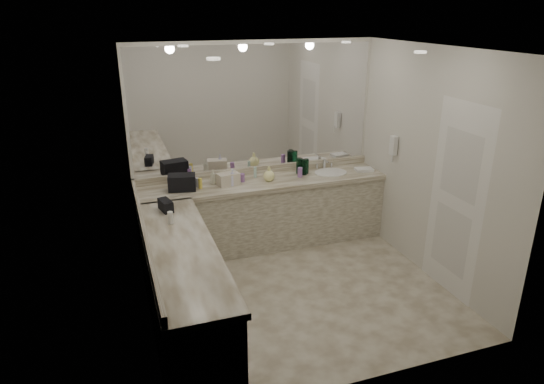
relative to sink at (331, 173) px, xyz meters
name	(u,v)px	position (x,y,z in m)	size (l,w,h in m)	color
floor	(297,290)	(-0.95, -1.20, -0.90)	(3.20, 3.20, 0.00)	beige
ceiling	(302,49)	(-0.95, -1.20, 1.71)	(3.20, 3.20, 0.00)	white
wall_back	(256,144)	(-0.95, 0.30, 0.41)	(3.20, 0.02, 2.60)	silver
wall_left	(139,199)	(-2.55, -1.20, 0.41)	(0.02, 3.00, 2.60)	silver
wall_right	(431,165)	(0.65, -1.20, 0.41)	(0.02, 3.00, 2.60)	silver
vanity_back_base	(263,215)	(-0.95, 0.00, -0.48)	(3.20, 0.60, 0.84)	beige
vanity_back_top	(263,183)	(-0.95, -0.01, -0.03)	(3.20, 0.64, 0.06)	beige
vanity_left_base	(183,292)	(-2.25, -1.50, -0.48)	(0.60, 2.40, 0.84)	beige
vanity_left_top	(180,250)	(-2.24, -1.50, -0.03)	(0.64, 2.42, 0.06)	beige
backsplash_back	(256,170)	(-0.95, 0.28, 0.05)	(3.20, 0.04, 0.10)	beige
backsplash_left	(144,233)	(-2.53, -1.20, 0.05)	(0.04, 3.00, 0.10)	beige
mirror_back	(256,108)	(-0.95, 0.29, 0.88)	(3.12, 0.01, 1.55)	white
mirror_left	(135,149)	(-2.54, -1.20, 0.88)	(0.01, 2.92, 1.55)	white
sink	(331,173)	(0.00, 0.00, 0.00)	(0.44, 0.44, 0.03)	white
faucet	(324,163)	(0.00, 0.21, 0.07)	(0.24, 0.16, 0.14)	silver
wall_phone	(393,146)	(0.61, -0.50, 0.46)	(0.06, 0.10, 0.24)	white
door	(456,201)	(0.64, -1.70, 0.16)	(0.02, 0.82, 2.10)	white
black_toiletry_bag	(182,183)	(-1.98, -0.02, 0.10)	(0.33, 0.20, 0.19)	black
black_bag_spill	(166,205)	(-2.25, -0.59, 0.07)	(0.10, 0.22, 0.12)	black
cream_cosmetic_case	(228,179)	(-1.41, -0.02, 0.08)	(0.26, 0.16, 0.15)	beige
hand_towel	(364,170)	(0.46, -0.08, 0.02)	(0.23, 0.15, 0.04)	white
lotion_left	(170,218)	(-2.25, -0.96, 0.07)	(0.06, 0.06, 0.13)	white
soap_bottle_a	(213,177)	(-1.58, 0.08, 0.10)	(0.07, 0.07, 0.19)	beige
soap_bottle_b	(233,177)	(-1.36, -0.04, 0.11)	(0.09, 0.10, 0.21)	silver
soap_bottle_c	(269,174)	(-0.88, -0.04, 0.10)	(0.15, 0.15, 0.19)	#FFFDA3
green_bottle_0	(306,166)	(-0.32, 0.09, 0.10)	(0.07, 0.07, 0.20)	#125331
green_bottle_1	(304,167)	(-0.37, 0.04, 0.11)	(0.07, 0.07, 0.21)	#125331
green_bottle_2	(299,166)	(-0.41, 0.12, 0.11)	(0.07, 0.07, 0.21)	#125331
green_bottle_3	(300,166)	(-0.40, 0.09, 0.11)	(0.07, 0.07, 0.21)	#125331
amenity_bottle_0	(200,183)	(-1.76, -0.03, 0.07)	(0.05, 0.05, 0.13)	#F2D84C
amenity_bottle_1	(255,172)	(-1.01, 0.15, 0.07)	(0.04, 0.04, 0.14)	silver
amenity_bottle_2	(194,181)	(-1.81, 0.11, 0.05)	(0.05, 0.05, 0.10)	#9966B2
amenity_bottle_3	(300,172)	(-0.45, -0.03, 0.07)	(0.06, 0.06, 0.13)	#9966B2
amenity_bottle_4	(242,178)	(-1.21, 0.04, 0.06)	(0.06, 0.06, 0.11)	#9966B2
amenity_bottle_5	(197,182)	(-1.78, 0.04, 0.06)	(0.05, 0.05, 0.11)	silver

